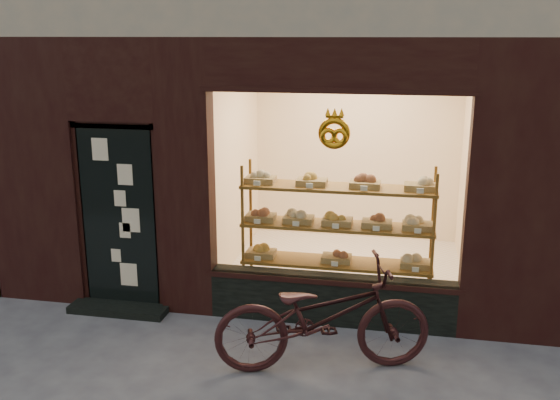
# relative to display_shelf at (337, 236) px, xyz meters

# --- Properties ---
(display_shelf) EXTENTS (2.20, 0.45, 1.70)m
(display_shelf) POSITION_rel_display_shelf_xyz_m (0.00, 0.00, 0.00)
(display_shelf) COLOR #573B14
(display_shelf) RESTS_ON ground
(bicycle) EXTENTS (2.18, 1.27, 1.08)m
(bicycle) POSITION_rel_display_shelf_xyz_m (0.03, -1.44, -0.33)
(bicycle) COLOR black
(bicycle) RESTS_ON ground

